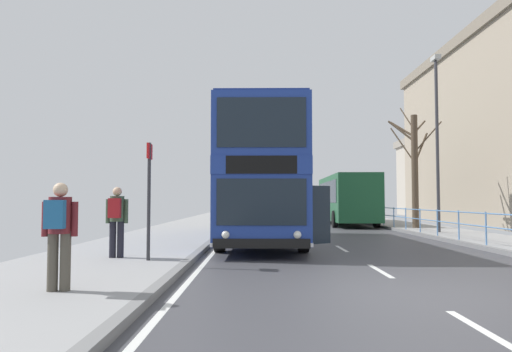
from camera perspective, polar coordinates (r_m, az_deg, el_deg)
ground at (r=8.26m, az=14.08°, el=-13.22°), size 15.80×140.00×0.20m
double_decker_bus_main at (r=17.53m, az=0.69°, el=-0.34°), size 3.28×11.13×4.42m
background_bus_far_lane at (r=30.79m, az=10.70°, el=-2.63°), size 2.78×10.04×3.03m
pedestrian_railing_far_kerb at (r=25.18m, az=16.69°, el=-4.37°), size 0.05×34.63×1.03m
pedestrian_with_backpack at (r=12.16m, az=-16.24°, el=-4.62°), size 0.55×0.54×1.71m
pedestrian_companion at (r=7.97m, az=-22.37°, el=-5.67°), size 0.55×0.55×1.66m
bus_stop_sign_near at (r=11.45m, az=-12.60°, el=-1.38°), size 0.08×0.44×2.74m
street_lamp_far_side at (r=22.80m, az=20.72°, el=5.19°), size 0.28×0.60×7.84m
bare_tree_far_00 at (r=25.89m, az=18.30°, el=1.17°), size 2.60×1.30×6.33m
background_building_01 at (r=48.27m, az=25.32°, el=0.26°), size 11.06×18.16×7.91m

